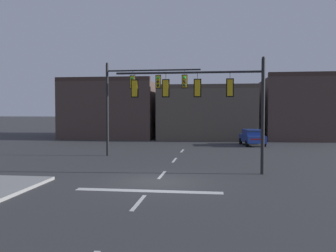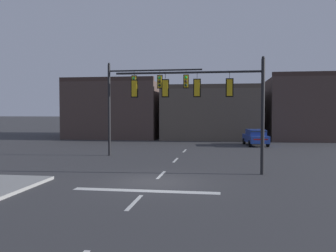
% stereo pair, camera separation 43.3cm
% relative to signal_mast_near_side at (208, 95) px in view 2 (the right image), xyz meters
% --- Properties ---
extents(ground_plane, '(400.00, 400.00, 0.00)m').
position_rel_signal_mast_near_side_xyz_m(ground_plane, '(-2.47, -2.98, -4.35)').
color(ground_plane, '#353538').
extents(stop_bar_paint, '(6.40, 0.50, 0.01)m').
position_rel_signal_mast_near_side_xyz_m(stop_bar_paint, '(-2.47, -4.98, -4.34)').
color(stop_bar_paint, silver).
rests_on(stop_bar_paint, ground).
extents(lane_centreline, '(0.16, 26.40, 0.01)m').
position_rel_signal_mast_near_side_xyz_m(lane_centreline, '(-2.47, -0.98, -4.34)').
color(lane_centreline, silver).
rests_on(lane_centreline, ground).
extents(signal_mast_near_side, '(8.25, 0.37, 6.38)m').
position_rel_signal_mast_near_side_xyz_m(signal_mast_near_side, '(0.00, 0.00, 0.00)').
color(signal_mast_near_side, black).
rests_on(signal_mast_near_side, ground).
extents(signal_mast_far_side, '(7.23, 0.42, 7.14)m').
position_rel_signal_mast_near_side_xyz_m(signal_mast_far_side, '(-5.59, 6.83, 0.57)').
color(signal_mast_far_side, black).
rests_on(signal_mast_far_side, ground).
extents(car_lot_nearside, '(2.38, 4.62, 1.61)m').
position_rel_signal_mast_near_side_xyz_m(car_lot_nearside, '(4.02, 16.94, -3.49)').
color(car_lot_nearside, navy).
rests_on(car_lot_nearside, ground).
extents(building_row, '(32.57, 13.94, 7.75)m').
position_rel_signal_mast_near_side_xyz_m(building_row, '(-3.74, 27.49, -0.98)').
color(building_row, '#473833').
rests_on(building_row, ground).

